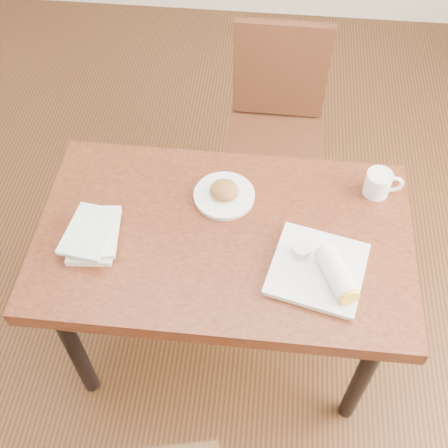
# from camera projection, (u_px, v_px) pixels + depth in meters

# --- Properties ---
(ground) EXTENTS (4.00, 5.00, 0.01)m
(ground) POSITION_uv_depth(u_px,v_px,m) (224.00, 337.00, 2.42)
(ground) COLOR #472814
(ground) RESTS_ON ground
(table) EXTENTS (1.23, 0.73, 0.75)m
(table) POSITION_uv_depth(u_px,v_px,m) (224.00, 249.00, 1.89)
(table) COLOR #5F2A16
(table) RESTS_ON ground
(chair_far) EXTENTS (0.42, 0.42, 0.95)m
(chair_far) POSITION_uv_depth(u_px,v_px,m) (276.00, 120.00, 2.45)
(chair_far) COLOR #431F13
(chair_far) RESTS_ON ground
(plate_scone) EXTENTS (0.21, 0.21, 0.07)m
(plate_scone) POSITION_uv_depth(u_px,v_px,m) (224.00, 194.00, 1.90)
(plate_scone) COLOR white
(plate_scone) RESTS_ON table
(coffee_mug) EXTENTS (0.13, 0.09, 0.09)m
(coffee_mug) POSITION_uv_depth(u_px,v_px,m) (379.00, 183.00, 1.89)
(coffee_mug) COLOR white
(coffee_mug) RESTS_ON table
(plate_burrito) EXTENTS (0.33, 0.33, 0.09)m
(plate_burrito) POSITION_uv_depth(u_px,v_px,m) (323.00, 270.00, 1.70)
(plate_burrito) COLOR white
(plate_burrito) RESTS_ON table
(book_stack) EXTENTS (0.18, 0.23, 0.06)m
(book_stack) POSITION_uv_depth(u_px,v_px,m) (93.00, 234.00, 1.79)
(book_stack) COLOR white
(book_stack) RESTS_ON table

